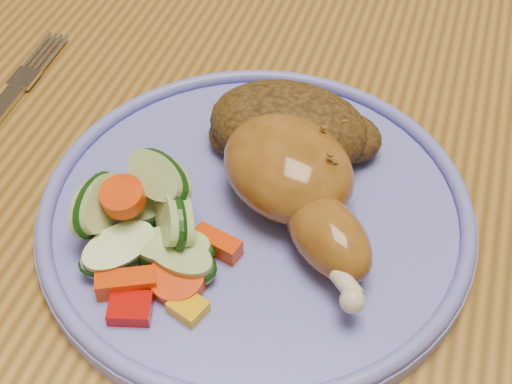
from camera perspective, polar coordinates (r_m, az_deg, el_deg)
dining_table at (r=0.60m, az=13.84°, el=-0.93°), size 0.90×1.40×0.75m
plate at (r=0.45m, az=0.00°, el=-1.80°), size 0.28×0.28×0.01m
plate_rim at (r=0.45m, az=0.00°, el=-0.87°), size 0.27×0.27×0.01m
chicken_leg at (r=0.43m, az=3.31°, el=0.73°), size 0.13×0.14×0.05m
rice_pilaf at (r=0.48m, az=2.87°, el=5.10°), size 0.12×0.08×0.05m
vegetable_pile at (r=0.42m, az=-8.62°, el=-2.93°), size 0.11×0.12×0.06m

